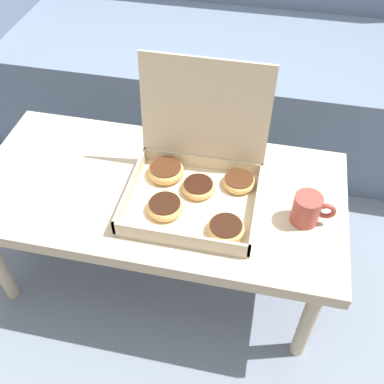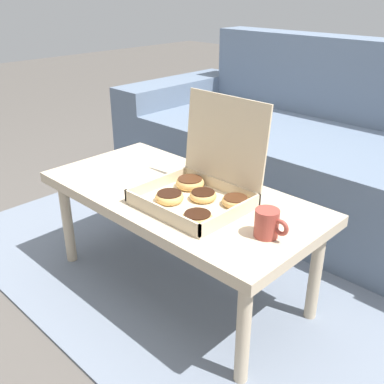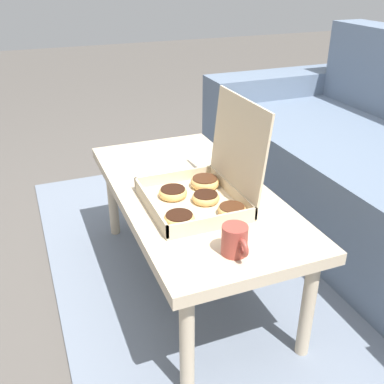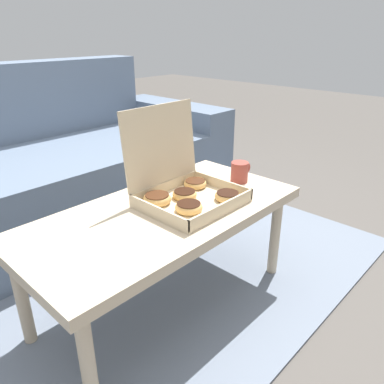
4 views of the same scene
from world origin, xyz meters
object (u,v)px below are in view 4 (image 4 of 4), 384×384
object	(u,v)px
coffee_table	(164,221)
coffee_mug	(240,172)
pastry_box	(184,187)
couch	(41,176)

from	to	relation	value
coffee_table	coffee_mug	world-z (taller)	coffee_mug
coffee_table	pastry_box	size ratio (longest dim) A/B	2.99
pastry_box	coffee_mug	size ratio (longest dim) A/B	3.16
couch	pastry_box	size ratio (longest dim) A/B	6.08
coffee_table	couch	bearing A→B (deg)	90.00
coffee_table	pastry_box	world-z (taller)	pastry_box
couch	pastry_box	xyz separation A→B (m)	(0.11, -1.00, 0.19)
coffee_table	coffee_mug	bearing A→B (deg)	-4.88
coffee_table	coffee_mug	xyz separation A→B (m)	(0.42, -0.04, 0.09)
pastry_box	coffee_mug	xyz separation A→B (m)	(0.31, -0.04, -0.01)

